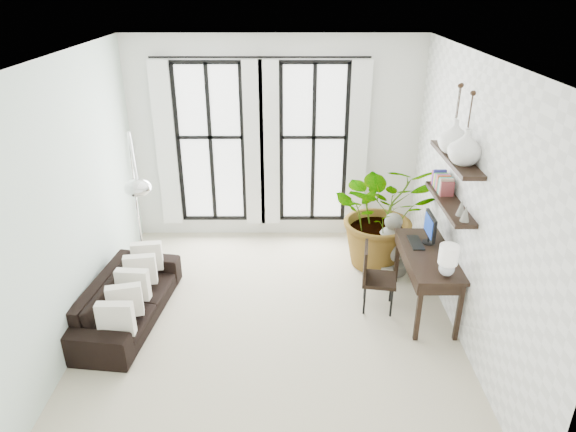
{
  "coord_description": "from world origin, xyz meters",
  "views": [
    {
      "loc": [
        0.2,
        -5.23,
        3.92
      ],
      "look_at": [
        0.2,
        0.3,
        1.34
      ],
      "focal_mm": 32.0,
      "sensor_mm": 36.0,
      "label": 1
    }
  ],
  "objects_px": {
    "desk": "(429,260)",
    "desk_chair": "(373,273)",
    "arc_lamp": "(133,171)",
    "sofa": "(127,299)",
    "plant": "(383,212)",
    "buddha": "(391,247)"
  },
  "relations": [
    {
      "from": "desk",
      "to": "desk_chair",
      "type": "bearing_deg",
      "value": 172.92
    },
    {
      "from": "desk",
      "to": "arc_lamp",
      "type": "xyz_separation_m",
      "value": [
        -3.64,
        0.44,
        1.01
      ]
    },
    {
      "from": "desk_chair",
      "to": "arc_lamp",
      "type": "xyz_separation_m",
      "value": [
        -2.98,
        0.36,
        1.25
      ]
    },
    {
      "from": "sofa",
      "to": "plant",
      "type": "xyz_separation_m",
      "value": [
        3.37,
        1.39,
        0.55
      ]
    },
    {
      "from": "sofa",
      "to": "arc_lamp",
      "type": "bearing_deg",
      "value": -2.9
    },
    {
      "from": "plant",
      "to": "desk",
      "type": "relative_size",
      "value": 1.21
    },
    {
      "from": "plant",
      "to": "buddha",
      "type": "height_order",
      "value": "plant"
    },
    {
      "from": "sofa",
      "to": "plant",
      "type": "relative_size",
      "value": 1.17
    },
    {
      "from": "desk_chair",
      "to": "arc_lamp",
      "type": "distance_m",
      "value": 3.25
    },
    {
      "from": "buddha",
      "to": "desk_chair",
      "type": "bearing_deg",
      "value": -113.73
    },
    {
      "from": "desk",
      "to": "desk_chair",
      "type": "relative_size",
      "value": 1.56
    },
    {
      "from": "plant",
      "to": "arc_lamp",
      "type": "distance_m",
      "value": 3.49
    },
    {
      "from": "desk_chair",
      "to": "desk",
      "type": "bearing_deg",
      "value": 1.87
    },
    {
      "from": "sofa",
      "to": "desk_chair",
      "type": "bearing_deg",
      "value": -78.68
    },
    {
      "from": "arc_lamp",
      "to": "desk",
      "type": "bearing_deg",
      "value": -6.85
    },
    {
      "from": "plant",
      "to": "buddha",
      "type": "bearing_deg",
      "value": -59.64
    },
    {
      "from": "buddha",
      "to": "sofa",
      "type": "bearing_deg",
      "value": -161.33
    },
    {
      "from": "desk",
      "to": "buddha",
      "type": "bearing_deg",
      "value": 103.71
    },
    {
      "from": "desk",
      "to": "buddha",
      "type": "distance_m",
      "value": 1.11
    },
    {
      "from": "desk_chair",
      "to": "buddha",
      "type": "bearing_deg",
      "value": 75.22
    },
    {
      "from": "sofa",
      "to": "desk_chair",
      "type": "relative_size",
      "value": 2.2
    },
    {
      "from": "sofa",
      "to": "plant",
      "type": "distance_m",
      "value": 3.69
    }
  ]
}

